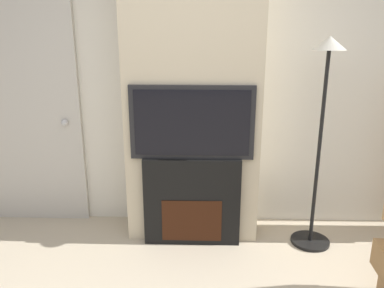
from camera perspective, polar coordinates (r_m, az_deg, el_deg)
wall_back at (r=3.32m, az=0.26°, el=10.19°), size 6.00×0.06×2.70m
chimney_breast at (r=3.09m, az=0.13°, el=9.72°), size 1.10×0.41×2.70m
fireplace at (r=3.15m, az=-0.00°, el=-8.67°), size 0.80×0.15×0.75m
television at (r=2.93m, az=-0.00°, el=3.30°), size 0.98×0.07×0.59m
floor_lamp at (r=3.06m, az=19.28°, el=4.28°), size 0.32×0.32×1.70m
entry_door at (r=3.67m, az=-23.33°, el=3.79°), size 0.91×0.09×1.99m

